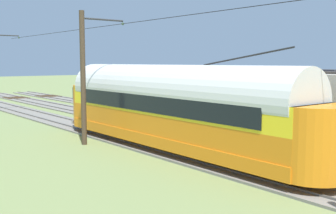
% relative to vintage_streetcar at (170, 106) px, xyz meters
% --- Properties ---
extents(ground_plane, '(220.00, 220.00, 0.00)m').
position_rel_vintage_streetcar_xyz_m(ground_plane, '(-4.07, -4.34, -2.27)').
color(ground_plane, olive).
extents(track_streetcar_siding, '(2.80, 80.00, 0.18)m').
position_rel_vintage_streetcar_xyz_m(track_streetcar_siding, '(-8.14, -4.65, -2.21)').
color(track_streetcar_siding, slate).
rests_on(track_streetcar_siding, ground).
extents(track_adjacent_siding, '(2.80, 80.00, 0.18)m').
position_rel_vintage_streetcar_xyz_m(track_adjacent_siding, '(-4.07, -4.65, -2.21)').
color(track_adjacent_siding, slate).
rests_on(track_adjacent_siding, ground).
extents(track_third_siding, '(2.80, 80.00, 0.18)m').
position_rel_vintage_streetcar_xyz_m(track_third_siding, '(0.00, -4.65, -2.21)').
color(track_third_siding, slate).
rests_on(track_third_siding, ground).
extents(vintage_streetcar, '(2.65, 18.29, 4.82)m').
position_rel_vintage_streetcar_xyz_m(vintage_streetcar, '(0.00, 0.00, 0.00)').
color(vintage_streetcar, orange).
rests_on(vintage_streetcar, ground).
extents(boxcar_adjacent, '(2.96, 12.55, 3.85)m').
position_rel_vintage_streetcar_xyz_m(boxcar_adjacent, '(-4.07, 1.24, -0.10)').
color(boxcar_adjacent, '#B2A893').
rests_on(boxcar_adjacent, ground).
extents(coach_far_siding, '(2.96, 14.96, 3.85)m').
position_rel_vintage_streetcar_xyz_m(coach_far_siding, '(-8.14, -2.64, -0.10)').
color(coach_far_siding, navy).
rests_on(coach_far_siding, ground).
extents(catenary_pole_mid_near, '(2.74, 0.28, 7.12)m').
position_rel_vintage_streetcar_xyz_m(catenary_pole_mid_near, '(2.45, -4.28, 1.45)').
color(catenary_pole_mid_near, '#423323').
rests_on(catenary_pole_mid_near, ground).
extents(overhead_wire_run, '(2.54, 38.14, 0.18)m').
position_rel_vintage_streetcar_xyz_m(overhead_wire_run, '(0.05, -4.98, 4.31)').
color(overhead_wire_run, black).
rests_on(overhead_wire_run, ground).
extents(switch_stand, '(0.50, 0.30, 1.24)m').
position_rel_vintage_streetcar_xyz_m(switch_stand, '(-9.43, -18.10, -1.56)').
color(switch_stand, black).
rests_on(switch_stand, ground).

